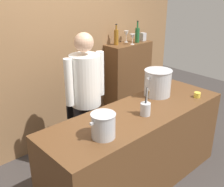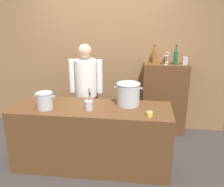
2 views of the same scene
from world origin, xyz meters
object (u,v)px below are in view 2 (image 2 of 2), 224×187
at_px(stockpot_large, 128,94).
at_px(butter_jar, 150,114).
at_px(stockpot_small, 45,101).
at_px(wine_bottle_amber, 154,56).
at_px(chef, 86,88).
at_px(utensil_crock, 89,105).
at_px(wine_glass_tall, 168,56).
at_px(spice_tin_silver, 185,61).
at_px(wine_bottle_green, 176,57).
at_px(wine_glass_short, 166,58).

distance_m(stockpot_large, butter_jar, 0.48).
xyz_separation_m(stockpot_large, stockpot_small, (-1.08, -0.28, -0.04)).
bearing_deg(wine_bottle_amber, stockpot_small, -136.74).
height_order(chef, butter_jar, chef).
height_order(butter_jar, wine_bottle_amber, wine_bottle_amber).
height_order(stockpot_large, utensil_crock, stockpot_large).
bearing_deg(butter_jar, wine_glass_tall, 78.10).
bearing_deg(spice_tin_silver, utensil_crock, -137.51).
relative_size(chef, stockpot_large, 4.35).
bearing_deg(wine_bottle_amber, wine_glass_tall, 5.00).
distance_m(stockpot_large, wine_bottle_green, 1.26).
bearing_deg(wine_glass_short, utensil_crock, -131.61).
bearing_deg(wine_bottle_green, wine_glass_short, -163.66).
bearing_deg(utensil_crock, chef, 105.33).
distance_m(stockpot_small, wine_glass_short, 2.07).
relative_size(wine_bottle_amber, spice_tin_silver, 2.43).
bearing_deg(butter_jar, utensil_crock, 171.74).
bearing_deg(wine_glass_short, chef, -159.61).
bearing_deg(chef, wine_glass_short, -160.29).
relative_size(butter_jar, wine_glass_tall, 0.43).
distance_m(wine_bottle_amber, spice_tin_silver, 0.52).
relative_size(stockpot_large, wine_bottle_green, 1.17).
bearing_deg(wine_glass_short, stockpot_small, -143.44).
bearing_deg(wine_glass_tall, wine_glass_short, -104.00).
distance_m(stockpot_small, wine_glass_tall, 2.21).
relative_size(utensil_crock, wine_glass_short, 1.89).
height_order(butter_jar, wine_glass_tall, wine_glass_tall).
relative_size(stockpot_large, utensil_crock, 1.29).
xyz_separation_m(butter_jar, wine_glass_tall, (0.31, 1.47, 0.46)).
bearing_deg(butter_jar, wine_bottle_green, 72.52).
distance_m(utensil_crock, wine_glass_tall, 1.79).
distance_m(wine_bottle_amber, wine_bottle_green, 0.36).
height_order(stockpot_large, wine_bottle_amber, wine_bottle_amber).
height_order(chef, spice_tin_silver, chef).
bearing_deg(spice_tin_silver, wine_glass_short, -167.76).
xyz_separation_m(stockpot_large, wine_glass_short, (0.56, 0.94, 0.33)).
height_order(wine_bottle_green, wine_glass_short, wine_bottle_green).
bearing_deg(spice_tin_silver, stockpot_large, -130.88).
xyz_separation_m(butter_jar, wine_bottle_amber, (0.08, 1.45, 0.46)).
relative_size(stockpot_small, wine_bottle_amber, 0.93).
relative_size(stockpot_large, wine_bottle_amber, 1.26).
distance_m(stockpot_large, wine_bottle_amber, 1.19).
relative_size(stockpot_small, wine_glass_tall, 1.59).
height_order(utensil_crock, wine_bottle_green, wine_bottle_green).
bearing_deg(stockpot_large, wine_bottle_green, 54.13).
distance_m(chef, wine_bottle_amber, 1.30).
bearing_deg(wine_glass_tall, spice_tin_silver, -20.08).
height_order(utensil_crock, wine_bottle_amber, wine_bottle_amber).
bearing_deg(stockpot_small, wine_glass_short, 36.56).
bearing_deg(butter_jar, spice_tin_silver, 66.90).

